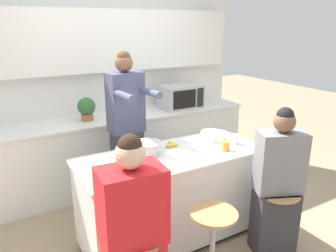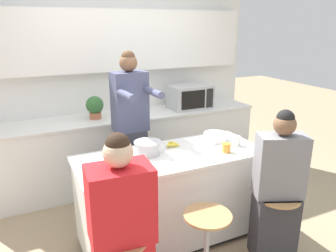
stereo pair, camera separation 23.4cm
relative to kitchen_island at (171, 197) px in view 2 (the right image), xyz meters
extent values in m
plane|color=tan|center=(0.00, 0.00, -0.45)|extent=(16.00, 16.00, 0.00)
cube|color=silver|center=(0.00, 1.71, 0.90)|extent=(3.87, 0.06, 2.70)
cube|color=white|center=(0.00, 1.60, 1.38)|extent=(3.56, 0.16, 0.75)
cube|color=white|center=(0.00, 1.38, -0.01)|extent=(3.56, 0.59, 0.88)
cube|color=silver|center=(0.00, 1.38, 0.45)|extent=(3.59, 0.62, 0.03)
cube|color=black|center=(0.00, 0.00, -0.42)|extent=(1.62, 0.61, 0.06)
cube|color=white|center=(0.00, 0.00, 0.01)|extent=(1.70, 0.69, 0.80)
cube|color=silver|center=(0.00, 0.00, 0.42)|extent=(1.74, 0.73, 0.03)
cylinder|color=tan|center=(-0.70, -0.64, 0.17)|extent=(0.38, 0.38, 0.02)
cylinder|color=#B7BABC|center=(0.00, -0.64, -0.14)|extent=(0.04, 0.04, 0.59)
cylinder|color=tan|center=(0.00, -0.64, 0.17)|extent=(0.38, 0.38, 0.02)
cylinder|color=#B7BABC|center=(0.70, -0.65, -0.14)|extent=(0.04, 0.04, 0.59)
cylinder|color=tan|center=(0.70, -0.65, 0.17)|extent=(0.38, 0.38, 0.02)
cube|color=#383842|center=(-0.15, 0.70, 0.02)|extent=(0.31, 0.23, 0.93)
cube|color=#474C6B|center=(-0.15, 0.70, 0.80)|extent=(0.37, 0.24, 0.63)
cylinder|color=#474C6B|center=(-0.27, 0.42, 0.93)|extent=(0.09, 0.35, 0.07)
cylinder|color=#474C6B|center=(0.01, 0.43, 0.93)|extent=(0.09, 0.35, 0.07)
sphere|color=brown|center=(-0.15, 0.70, 1.20)|extent=(0.19, 0.19, 0.18)
sphere|color=#513823|center=(-0.15, 0.70, 1.25)|extent=(0.15, 0.15, 0.14)
cube|color=red|center=(-0.68, -0.64, 0.44)|extent=(0.44, 0.31, 0.53)
sphere|color=#DBB293|center=(-0.68, -0.64, 0.80)|extent=(0.21, 0.21, 0.20)
sphere|color=black|center=(-0.68, -0.64, 0.86)|extent=(0.17, 0.17, 0.16)
cube|color=#333338|center=(0.70, -0.64, -0.14)|extent=(0.43, 0.38, 0.63)
cube|color=slate|center=(0.70, -0.64, 0.45)|extent=(0.45, 0.36, 0.54)
sphere|color=brown|center=(0.70, -0.64, 0.81)|extent=(0.24, 0.24, 0.18)
sphere|color=black|center=(0.70, -0.64, 0.86)|extent=(0.19, 0.19, 0.15)
cylinder|color=#B7BABC|center=(-0.19, 0.10, 0.49)|extent=(0.23, 0.23, 0.11)
cylinder|color=#B7BABC|center=(-0.19, 0.10, 0.55)|extent=(0.25, 0.25, 0.01)
cylinder|color=#B7BABC|center=(-0.33, 0.10, 0.53)|extent=(0.05, 0.01, 0.01)
cylinder|color=#B7BABC|center=(-0.05, 0.10, 0.53)|extent=(0.05, 0.01, 0.01)
cylinder|color=white|center=(0.56, 0.14, 0.48)|extent=(0.23, 0.23, 0.08)
cylinder|color=silver|center=(-0.50, -0.06, 0.48)|extent=(0.18, 0.18, 0.08)
cylinder|color=white|center=(0.67, -0.07, 0.49)|extent=(0.08, 0.08, 0.10)
torus|color=white|center=(0.72, -0.07, 0.49)|extent=(0.04, 0.01, 0.04)
cylinder|color=orange|center=(0.48, -0.17, 0.48)|extent=(0.08, 0.08, 0.09)
torus|color=orange|center=(0.53, -0.17, 0.49)|extent=(0.04, 0.01, 0.04)
ellipsoid|color=yellow|center=(0.09, 0.15, 0.46)|extent=(0.12, 0.05, 0.05)
ellipsoid|color=yellow|center=(0.06, 0.19, 0.46)|extent=(0.09, 0.11, 0.05)
ellipsoid|color=yellow|center=(0.12, 0.19, 0.46)|extent=(0.10, 0.11, 0.05)
cube|color=#B2B5B7|center=(0.93, 1.34, 0.62)|extent=(0.56, 0.36, 0.32)
cube|color=black|center=(0.88, 1.16, 0.62)|extent=(0.35, 0.01, 0.24)
cube|color=black|center=(1.13, 1.16, 0.62)|extent=(0.10, 0.01, 0.26)
cylinder|color=#A86042|center=(-0.37, 1.38, 0.51)|extent=(0.14, 0.14, 0.08)
sphere|color=#336633|center=(-0.37, 1.38, 0.64)|extent=(0.21, 0.21, 0.21)
camera|label=1|loc=(-1.42, -2.38, 1.57)|focal=35.00mm
camera|label=2|loc=(-1.21, -2.49, 1.57)|focal=35.00mm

